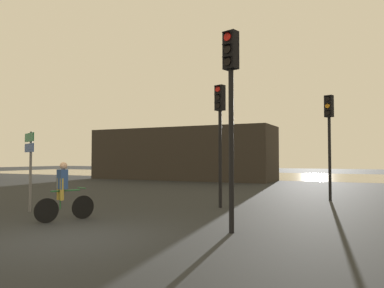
# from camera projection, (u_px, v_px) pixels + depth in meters

# --- Properties ---
(ground_plane) EXTENTS (120.00, 120.00, 0.00)m
(ground_plane) POSITION_uv_depth(u_px,v_px,m) (69.00, 239.00, 7.99)
(ground_plane) COLOR black
(water_strip) EXTENTS (80.00, 16.00, 0.01)m
(water_strip) POSITION_uv_depth(u_px,v_px,m) (305.00, 176.00, 35.94)
(water_strip) COLOR #9E937F
(water_strip) RESTS_ON ground
(distant_building) EXTENTS (15.22, 4.00, 4.17)m
(distant_building) POSITION_uv_depth(u_px,v_px,m) (181.00, 154.00, 30.64)
(distant_building) COLOR #2D2823
(distant_building) RESTS_ON ground
(traffic_light_near_right) EXTENTS (0.38, 0.39, 4.72)m
(traffic_light_near_right) POSITION_uv_depth(u_px,v_px,m) (231.00, 93.00, 8.76)
(traffic_light_near_right) COLOR black
(traffic_light_near_right) RESTS_ON ground
(traffic_light_center) EXTENTS (0.37, 0.39, 4.32)m
(traffic_light_center) POSITION_uv_depth(u_px,v_px,m) (220.00, 122.00, 13.21)
(traffic_light_center) COLOR black
(traffic_light_center) RESTS_ON ground
(traffic_light_far_right) EXTENTS (0.38, 0.40, 4.33)m
(traffic_light_far_right) POSITION_uv_depth(u_px,v_px,m) (329.00, 127.00, 15.39)
(traffic_light_far_right) COLOR black
(traffic_light_far_right) RESTS_ON ground
(direction_sign_post) EXTENTS (0.99, 0.54, 2.60)m
(direction_sign_post) POSITION_uv_depth(u_px,v_px,m) (30.00, 156.00, 12.17)
(direction_sign_post) COLOR slate
(direction_sign_post) RESTS_ON ground
(cyclist) EXTENTS (0.72, 1.61, 1.62)m
(cyclist) POSITION_uv_depth(u_px,v_px,m) (63.00, 191.00, 10.31)
(cyclist) COLOR black
(cyclist) RESTS_ON ground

